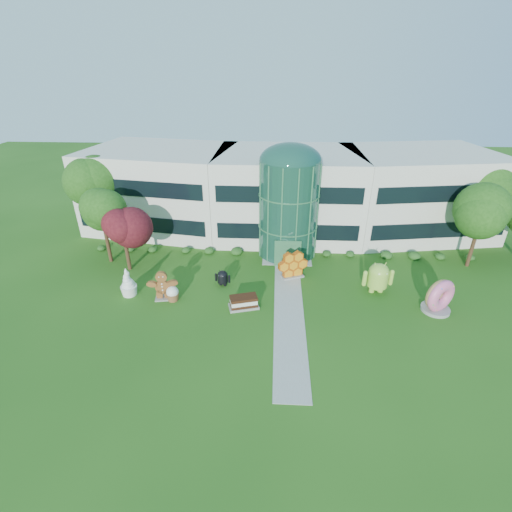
# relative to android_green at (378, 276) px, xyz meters

# --- Properties ---
(ground) EXTENTS (140.00, 140.00, 0.00)m
(ground) POSITION_rel_android_green_xyz_m (-7.79, -4.73, -1.62)
(ground) COLOR #215114
(ground) RESTS_ON ground
(building) EXTENTS (46.00, 15.00, 9.30)m
(building) POSITION_rel_android_green_xyz_m (-7.79, 13.27, 3.03)
(building) COLOR beige
(building) RESTS_ON ground
(atrium) EXTENTS (6.00, 6.00, 9.80)m
(atrium) POSITION_rel_android_green_xyz_m (-7.79, 7.27, 3.28)
(atrium) COLOR #194738
(atrium) RESTS_ON ground
(walkway) EXTENTS (2.40, 20.00, 0.04)m
(walkway) POSITION_rel_android_green_xyz_m (-7.79, -2.73, -1.60)
(walkway) COLOR #9E9E93
(walkway) RESTS_ON ground
(tree_red) EXTENTS (4.00, 4.00, 6.00)m
(tree_red) POSITION_rel_android_green_xyz_m (-23.29, 2.77, 1.38)
(tree_red) COLOR #3F0C14
(tree_red) RESTS_ON ground
(trees_backdrop) EXTENTS (52.00, 8.00, 8.40)m
(trees_backdrop) POSITION_rel_android_green_xyz_m (-7.79, 8.27, 2.58)
(trees_backdrop) COLOR #1D4812
(trees_backdrop) RESTS_ON ground
(android_green) EXTENTS (3.06, 2.23, 3.24)m
(android_green) POSITION_rel_android_green_xyz_m (0.00, 0.00, 0.00)
(android_green) COLOR #94C63F
(android_green) RESTS_ON ground
(android_black) EXTENTS (1.71, 1.32, 1.74)m
(android_black) POSITION_rel_android_green_xyz_m (-13.73, 0.31, -0.75)
(android_black) COLOR black
(android_black) RESTS_ON ground
(donut) EXTENTS (3.14, 2.63, 2.96)m
(donut) POSITION_rel_android_green_xyz_m (4.22, -2.59, -0.14)
(donut) COLOR #E85894
(donut) RESTS_ON ground
(gingerbread) EXTENTS (3.04, 1.55, 2.68)m
(gingerbread) POSITION_rel_android_green_xyz_m (-18.52, -2.08, -0.28)
(gingerbread) COLOR brown
(gingerbread) RESTS_ON ground
(ice_cream_sandwich) EXTENTS (2.67, 1.83, 1.08)m
(ice_cream_sandwich) POSITION_rel_android_green_xyz_m (-11.53, -3.05, -1.08)
(ice_cream_sandwich) COLOR black
(ice_cream_sandwich) RESTS_ON ground
(honeycomb) EXTENTS (3.25, 2.14, 2.41)m
(honeycomb) POSITION_rel_android_green_xyz_m (-7.35, 2.14, -0.42)
(honeycomb) COLOR orange
(honeycomb) RESTS_ON ground
(froyo) EXTENTS (1.86, 1.86, 2.60)m
(froyo) POSITION_rel_android_green_xyz_m (-21.68, -1.67, -0.32)
(froyo) COLOR white
(froyo) RESTS_ON ground
(cupcake) EXTENTS (1.25, 1.25, 1.34)m
(cupcake) POSITION_rel_android_green_xyz_m (-17.67, -2.29, -0.95)
(cupcake) COLOR white
(cupcake) RESTS_ON ground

